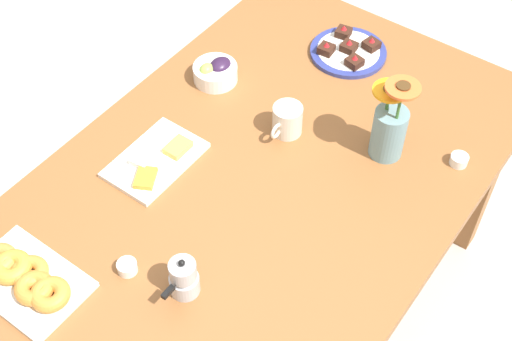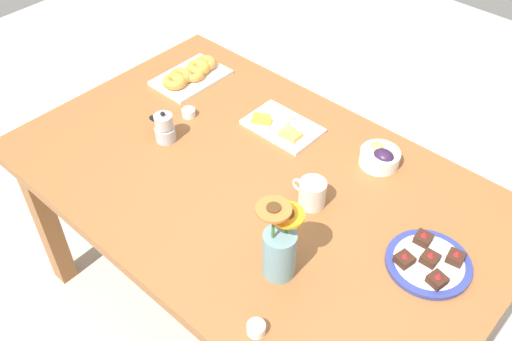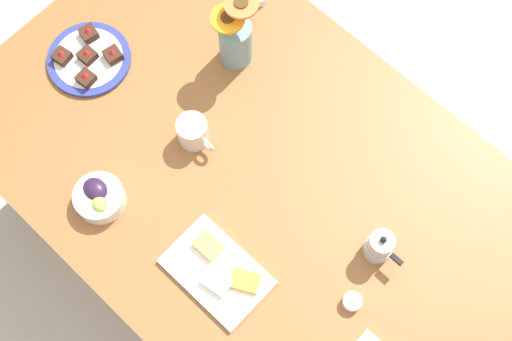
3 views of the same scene
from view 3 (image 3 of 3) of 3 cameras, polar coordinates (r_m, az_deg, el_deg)
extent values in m
plane|color=#B7B2A8|center=(2.59, 0.00, -5.99)|extent=(6.00, 6.00, 0.00)
cube|color=brown|center=(1.90, 0.00, -0.63)|extent=(1.60, 1.00, 0.04)
cube|color=brown|center=(2.45, -19.33, 0.64)|extent=(0.07, 0.07, 0.70)
cube|color=brown|center=(2.61, -5.33, 13.32)|extent=(0.07, 0.07, 0.70)
cylinder|color=beige|center=(1.89, -5.08, 3.11)|extent=(0.08, 0.08, 0.09)
cylinder|color=brown|center=(1.85, -5.18, 3.58)|extent=(0.07, 0.07, 0.00)
torus|color=beige|center=(1.87, -3.94, 2.09)|extent=(0.05, 0.01, 0.05)
cylinder|color=white|center=(1.88, -12.40, -2.17)|extent=(0.13, 0.13, 0.05)
ellipsoid|color=#2D1938|center=(1.87, -12.71, -1.51)|extent=(0.07, 0.06, 0.04)
ellipsoid|color=#9EC14C|center=(1.85, -12.37, -2.69)|extent=(0.05, 0.04, 0.04)
cube|color=white|center=(1.81, -3.14, -8.10)|extent=(0.26, 0.17, 0.01)
cube|color=#EFB74C|center=(1.81, -3.87, -6.03)|extent=(0.07, 0.05, 0.02)
cube|color=white|center=(1.79, -3.16, -8.87)|extent=(0.08, 0.06, 0.02)
cube|color=orange|center=(1.79, -0.87, -8.83)|extent=(0.09, 0.08, 0.01)
cylinder|color=white|center=(1.80, 7.70, -10.36)|extent=(0.05, 0.05, 0.03)
cylinder|color=#C68923|center=(1.79, 7.74, -10.30)|extent=(0.04, 0.04, 0.01)
cylinder|color=navy|center=(2.07, -13.21, 8.65)|extent=(0.24, 0.24, 0.01)
cylinder|color=white|center=(2.07, -13.22, 8.68)|extent=(0.19, 0.19, 0.01)
cube|color=#381E14|center=(2.09, -13.24, 10.62)|extent=(0.05, 0.05, 0.02)
cone|color=red|center=(2.08, -13.35, 10.89)|extent=(0.02, 0.02, 0.01)
cube|color=#381E14|center=(2.04, -11.38, 9.05)|extent=(0.05, 0.05, 0.02)
cone|color=red|center=(2.03, -11.48, 9.31)|extent=(0.02, 0.02, 0.01)
cube|color=#381E14|center=(2.07, -15.27, 8.81)|extent=(0.05, 0.05, 0.02)
cone|color=red|center=(2.06, -15.40, 9.06)|extent=(0.02, 0.02, 0.01)
cube|color=#381E14|center=(2.02, -13.44, 7.19)|extent=(0.05, 0.05, 0.02)
cone|color=red|center=(2.01, -13.56, 7.43)|extent=(0.02, 0.02, 0.01)
cube|color=#381E14|center=(2.06, -13.34, 8.93)|extent=(0.05, 0.05, 0.02)
cone|color=red|center=(2.04, -13.45, 9.19)|extent=(0.02, 0.02, 0.01)
cylinder|color=#6B939E|center=(1.97, -1.65, 10.19)|extent=(0.09, 0.09, 0.15)
cylinder|color=#3D702D|center=(1.87, -1.16, 12.28)|extent=(0.01, 0.01, 0.10)
cylinder|color=orange|center=(1.82, -1.19, 13.20)|extent=(0.09, 0.09, 0.01)
cylinder|color=#472D14|center=(1.82, -1.19, 13.30)|extent=(0.04, 0.04, 0.01)
cylinder|color=#3D702D|center=(1.88, -2.25, 11.50)|extent=(0.01, 0.01, 0.06)
cylinder|color=orange|center=(1.85, -2.29, 12.05)|extent=(0.09, 0.09, 0.01)
cylinder|color=#472D14|center=(1.84, -2.29, 12.15)|extent=(0.04, 0.04, 0.01)
cylinder|color=#B7B7BC|center=(1.83, 9.71, -6.17)|extent=(0.07, 0.07, 0.05)
cylinder|color=#B7B7BC|center=(1.80, 9.86, -5.94)|extent=(0.05, 0.05, 0.01)
cylinder|color=#B7B7BC|center=(1.77, 10.00, -5.73)|extent=(0.06, 0.06, 0.04)
sphere|color=black|center=(1.74, 10.16, -5.47)|extent=(0.02, 0.02, 0.02)
cube|color=black|center=(1.79, 11.18, -7.00)|extent=(0.04, 0.01, 0.01)
camera|label=1|loc=(1.33, 67.63, 15.01)|focal=50.00mm
camera|label=2|loc=(2.01, 1.05, 55.10)|focal=40.00mm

